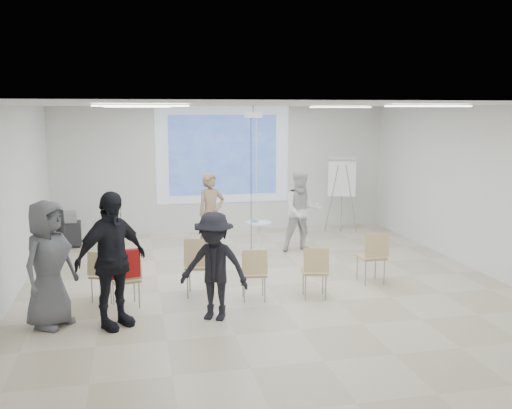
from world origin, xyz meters
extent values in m
cube|color=beige|center=(0.00, 0.00, -0.05)|extent=(8.00, 9.00, 0.10)
cube|color=white|center=(0.00, 0.00, 3.05)|extent=(8.00, 9.00, 0.10)
cube|color=silver|center=(0.00, 4.55, 1.50)|extent=(8.00, 0.10, 3.00)
cube|color=silver|center=(-4.05, 0.00, 1.50)|extent=(0.10, 9.00, 3.00)
cube|color=silver|center=(4.05, 0.00, 1.50)|extent=(0.10, 9.00, 3.00)
cube|color=silver|center=(0.00, 4.49, 1.85)|extent=(3.20, 0.01, 2.30)
cube|color=#3255AA|center=(0.00, 4.47, 1.85)|extent=(2.60, 0.01, 1.90)
cylinder|color=white|center=(0.35, 2.18, 0.02)|extent=(0.49, 0.49, 0.04)
cylinder|color=white|center=(0.35, 2.18, 0.31)|extent=(0.13, 0.13, 0.58)
cylinder|color=silver|center=(0.35, 2.18, 0.63)|extent=(0.67, 0.67, 0.04)
cube|color=white|center=(0.39, 2.14, 0.65)|extent=(0.19, 0.14, 0.01)
cube|color=teal|center=(0.30, 2.25, 0.66)|extent=(0.17, 0.21, 0.01)
imported|color=#9B795F|center=(-0.58, 2.46, 0.93)|extent=(0.80, 0.66, 1.86)
imported|color=white|center=(1.26, 2.14, 0.94)|extent=(0.92, 0.74, 1.89)
cube|color=white|center=(-0.40, 2.71, 1.23)|extent=(0.09, 0.14, 0.04)
cube|color=silver|center=(1.08, 2.39, 1.27)|extent=(0.04, 0.11, 0.04)
cube|color=tan|center=(-2.60, -0.20, 0.40)|extent=(0.48, 0.48, 0.04)
cube|color=tan|center=(-2.67, -0.37, 0.63)|extent=(0.38, 0.20, 0.36)
cylinder|color=gray|center=(-2.80, -0.29, 0.20)|extent=(0.03, 0.03, 0.39)
cylinder|color=gray|center=(-2.52, -0.40, 0.20)|extent=(0.03, 0.03, 0.39)
cylinder|color=gray|center=(-2.69, 0.00, 0.20)|extent=(0.03, 0.03, 0.39)
cylinder|color=gray|center=(-2.41, -0.11, 0.20)|extent=(0.03, 0.03, 0.39)
cube|color=tan|center=(-2.29, -0.57, 0.42)|extent=(0.47, 0.47, 0.04)
cube|color=tan|center=(-2.25, -0.75, 0.65)|extent=(0.40, 0.17, 0.37)
cylinder|color=gray|center=(-2.41, -0.76, 0.21)|extent=(0.02, 0.02, 0.41)
cylinder|color=gray|center=(-2.10, -0.69, 0.21)|extent=(0.02, 0.02, 0.41)
cylinder|color=gray|center=(-2.48, -0.45, 0.21)|extent=(0.02, 0.02, 0.41)
cylinder|color=gray|center=(-2.17, -0.38, 0.21)|extent=(0.02, 0.02, 0.41)
cube|color=tan|center=(-1.14, -0.26, 0.48)|extent=(0.53, 0.53, 0.04)
cube|color=tan|center=(-1.18, -0.47, 0.75)|extent=(0.46, 0.18, 0.43)
cylinder|color=gray|center=(-1.35, -0.41, 0.23)|extent=(0.03, 0.03, 0.47)
cylinder|color=#94979C|center=(-1.00, -0.47, 0.23)|extent=(0.03, 0.03, 0.47)
cylinder|color=#919599|center=(-1.28, -0.05, 0.23)|extent=(0.03, 0.03, 0.47)
cylinder|color=#92969A|center=(-0.93, -0.12, 0.23)|extent=(0.03, 0.03, 0.47)
cube|color=tan|center=(-0.35, -0.66, 0.42)|extent=(0.43, 0.43, 0.04)
cube|color=tan|center=(-0.38, -0.84, 0.65)|extent=(0.40, 0.13, 0.37)
cylinder|color=#95999E|center=(-0.53, -0.80, 0.20)|extent=(0.02, 0.02, 0.41)
cylinder|color=gray|center=(-0.22, -0.84, 0.20)|extent=(0.02, 0.02, 0.41)
cylinder|color=gray|center=(-0.49, -0.48, 0.20)|extent=(0.02, 0.02, 0.41)
cylinder|color=#94969C|center=(-0.18, -0.52, 0.20)|extent=(0.02, 0.02, 0.41)
cube|color=tan|center=(0.60, -0.76, 0.42)|extent=(0.45, 0.45, 0.04)
cube|color=tan|center=(0.56, -0.94, 0.65)|extent=(0.40, 0.15, 0.37)
cylinder|color=gray|center=(0.42, -0.89, 0.20)|extent=(0.02, 0.02, 0.41)
cylinder|color=gray|center=(0.72, -0.94, 0.20)|extent=(0.02, 0.02, 0.41)
cylinder|color=gray|center=(0.47, -0.58, 0.20)|extent=(0.02, 0.02, 0.41)
cylinder|color=gray|center=(0.78, -0.63, 0.20)|extent=(0.02, 0.02, 0.41)
cube|color=tan|center=(1.78, -0.22, 0.45)|extent=(0.43, 0.43, 0.04)
cube|color=tan|center=(1.78, -0.42, 0.70)|extent=(0.42, 0.10, 0.40)
cylinder|color=gray|center=(1.61, -0.40, 0.22)|extent=(0.02, 0.02, 0.44)
cylinder|color=#919399|center=(1.95, -0.39, 0.22)|extent=(0.02, 0.02, 0.44)
cylinder|color=#92969A|center=(1.60, -0.06, 0.22)|extent=(0.02, 0.02, 0.44)
cylinder|color=gray|center=(1.94, -0.05, 0.22)|extent=(0.02, 0.02, 0.44)
cube|color=#A41514|center=(-2.29, -0.79, 0.72)|extent=(0.44, 0.19, 0.41)
imported|color=black|center=(-1.14, -0.24, 0.52)|extent=(0.39, 0.32, 0.03)
imported|color=black|center=(-2.45, -1.35, 1.07)|extent=(1.44, 1.35, 2.14)
imported|color=black|center=(-1.06, -1.35, 0.87)|extent=(1.28, 1.07, 1.73)
imported|color=slate|center=(-3.28, -1.14, 0.98)|extent=(1.07, 1.14, 1.95)
cylinder|color=#909398|center=(2.46, 3.68, 0.83)|extent=(0.23, 0.30, 1.64)
cylinder|color=#92949A|center=(2.90, 3.52, 0.83)|extent=(0.36, 0.09, 1.64)
cylinder|color=gray|center=(2.79, 3.88, 0.83)|extent=(0.15, 0.35, 1.64)
cube|color=white|center=(2.72, 3.70, 1.34)|extent=(0.67, 0.41, 0.92)
cube|color=gray|center=(2.73, 3.74, 1.76)|extent=(0.64, 0.29, 0.06)
cube|color=black|center=(-3.52, 3.59, 0.28)|extent=(0.53, 0.43, 0.51)
cube|color=gray|center=(-3.52, 3.59, 0.65)|extent=(0.37, 0.32, 0.22)
cylinder|color=black|center=(-3.72, 3.43, 0.03)|extent=(0.06, 0.06, 0.06)
cylinder|color=black|center=(-3.31, 3.45, 0.03)|extent=(0.06, 0.06, 0.06)
cylinder|color=black|center=(-3.73, 3.73, 0.03)|extent=(0.06, 0.06, 0.06)
cylinder|color=black|center=(-3.33, 3.76, 0.03)|extent=(0.06, 0.06, 0.06)
cube|color=white|center=(0.10, 1.50, 2.82)|extent=(0.30, 0.25, 0.10)
cylinder|color=gray|center=(0.10, 1.50, 2.93)|extent=(0.04, 0.04, 0.14)
cylinder|color=black|center=(0.04, 1.42, 1.39)|extent=(0.01, 0.01, 2.77)
cylinder|color=white|center=(0.14, 1.40, 1.39)|extent=(0.01, 0.01, 2.77)
cube|color=white|center=(-2.00, 2.00, 2.97)|extent=(1.20, 0.30, 0.02)
cube|color=white|center=(2.00, 2.00, 2.97)|extent=(1.20, 0.30, 0.02)
cube|color=white|center=(-2.00, -1.50, 2.97)|extent=(1.20, 0.30, 0.02)
cube|color=white|center=(2.00, -1.50, 2.97)|extent=(1.20, 0.30, 0.02)
camera|label=1|loc=(-2.13, -8.99, 2.92)|focal=40.00mm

